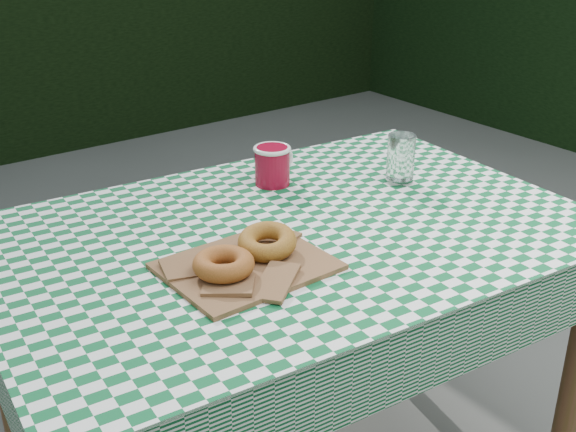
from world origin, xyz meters
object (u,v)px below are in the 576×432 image
(table, at_px, (290,374))
(paper_bag, at_px, (247,265))
(drinking_glass, at_px, (401,159))
(coffee_mug, at_px, (272,166))

(table, relative_size, paper_bag, 4.15)
(drinking_glass, bearing_deg, paper_bag, -164.80)
(coffee_mug, height_order, drinking_glass, drinking_glass)
(paper_bag, height_order, coffee_mug, coffee_mug)
(table, xyz_separation_m, drinking_glass, (0.37, 0.05, 0.44))
(paper_bag, distance_m, drinking_glass, 0.57)
(table, height_order, coffee_mug, coffee_mug)
(table, bearing_deg, drinking_glass, 12.78)
(table, bearing_deg, coffee_mug, 68.02)
(table, bearing_deg, paper_bag, -146.64)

